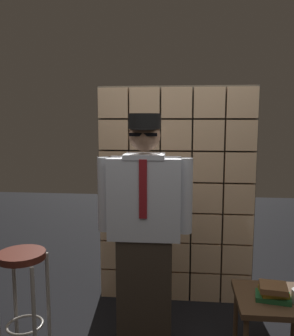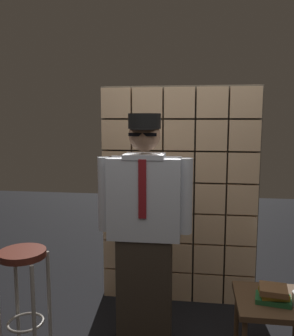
{
  "view_description": "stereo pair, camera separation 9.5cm",
  "coord_description": "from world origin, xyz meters",
  "px_view_note": "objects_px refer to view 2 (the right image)",
  "views": [
    {
      "loc": [
        0.06,
        -2.08,
        1.75
      ],
      "look_at": [
        -0.2,
        0.54,
        1.39
      ],
      "focal_mm": 38.46,
      "sensor_mm": 36.0,
      "label": 1
    },
    {
      "loc": [
        0.16,
        -2.07,
        1.75
      ],
      "look_at": [
        -0.2,
        0.54,
        1.39
      ],
      "focal_mm": 38.46,
      "sensor_mm": 36.0,
      "label": 2
    }
  ],
  "objects_px": {
    "side_table": "(273,308)",
    "bar_stool": "(23,277)",
    "book_stack": "(273,294)",
    "standing_person": "(145,228)"
  },
  "relations": [
    {
      "from": "side_table",
      "to": "bar_stool",
      "type": "bearing_deg",
      "value": -176.49
    },
    {
      "from": "bar_stool",
      "to": "book_stack",
      "type": "relative_size",
      "value": 3.1
    },
    {
      "from": "side_table",
      "to": "book_stack",
      "type": "relative_size",
      "value": 2.02
    },
    {
      "from": "bar_stool",
      "to": "standing_person",
      "type": "bearing_deg",
      "value": 15.35
    },
    {
      "from": "book_stack",
      "to": "bar_stool",
      "type": "bearing_deg",
      "value": -177.61
    },
    {
      "from": "book_stack",
      "to": "standing_person",
      "type": "bearing_deg",
      "value": 169.97
    },
    {
      "from": "side_table",
      "to": "book_stack",
      "type": "distance_m",
      "value": 0.12
    },
    {
      "from": "bar_stool",
      "to": "side_table",
      "type": "relative_size",
      "value": 1.54
    },
    {
      "from": "bar_stool",
      "to": "book_stack",
      "type": "xyz_separation_m",
      "value": [
        1.79,
        0.07,
        -0.05
      ]
    },
    {
      "from": "bar_stool",
      "to": "side_table",
      "type": "bearing_deg",
      "value": 3.51
    }
  ]
}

